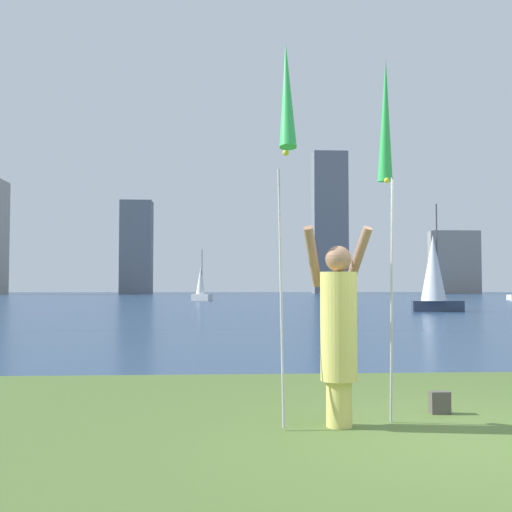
{
  "coord_description": "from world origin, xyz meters",
  "views": [
    {
      "loc": [
        -2.33,
        -5.6,
        1.41
      ],
      "look_at": [
        -1.21,
        13.78,
        2.31
      ],
      "focal_mm": 44.16,
      "sensor_mm": 36.0,
      "label": 1
    }
  ],
  "objects_px": {
    "kite_flag_left": "(286,104)",
    "sailboat_8": "(201,286)",
    "person": "(339,327)",
    "sailboat_7": "(434,273)",
    "bag": "(440,403)",
    "kite_flag_right": "(386,126)"
  },
  "relations": [
    {
      "from": "kite_flag_left",
      "to": "sailboat_8",
      "type": "height_order",
      "value": "sailboat_8"
    },
    {
      "from": "person",
      "to": "sailboat_7",
      "type": "bearing_deg",
      "value": 55.78
    },
    {
      "from": "bag",
      "to": "person",
      "type": "bearing_deg",
      "value": -155.45
    },
    {
      "from": "kite_flag_right",
      "to": "sailboat_7",
      "type": "distance_m",
      "value": 28.07
    },
    {
      "from": "bag",
      "to": "sailboat_7",
      "type": "relative_size",
      "value": 0.04
    },
    {
      "from": "kite_flag_right",
      "to": "kite_flag_left",
      "type": "bearing_deg",
      "value": -147.48
    },
    {
      "from": "kite_flag_left",
      "to": "person",
      "type": "bearing_deg",
      "value": 39.2
    },
    {
      "from": "sailboat_7",
      "to": "sailboat_8",
      "type": "bearing_deg",
      "value": 118.47
    },
    {
      "from": "sailboat_7",
      "to": "sailboat_8",
      "type": "height_order",
      "value": "sailboat_7"
    },
    {
      "from": "bag",
      "to": "sailboat_8",
      "type": "bearing_deg",
      "value": 94.68
    },
    {
      "from": "person",
      "to": "sailboat_7",
      "type": "distance_m",
      "value": 28.51
    },
    {
      "from": "kite_flag_left",
      "to": "kite_flag_right",
      "type": "distance_m",
      "value": 1.36
    },
    {
      "from": "kite_flag_right",
      "to": "sailboat_8",
      "type": "bearing_deg",
      "value": 93.91
    },
    {
      "from": "sailboat_8",
      "to": "kite_flag_right",
      "type": "bearing_deg",
      "value": -86.09
    },
    {
      "from": "bag",
      "to": "sailboat_8",
      "type": "height_order",
      "value": "sailboat_8"
    },
    {
      "from": "kite_flag_right",
      "to": "bag",
      "type": "height_order",
      "value": "kite_flag_right"
    },
    {
      "from": "kite_flag_left",
      "to": "sailboat_7",
      "type": "distance_m",
      "value": 29.15
    },
    {
      "from": "person",
      "to": "bag",
      "type": "relative_size",
      "value": 8.34
    },
    {
      "from": "person",
      "to": "kite_flag_right",
      "type": "relative_size",
      "value": 0.52
    },
    {
      "from": "bag",
      "to": "sailboat_7",
      "type": "height_order",
      "value": "sailboat_7"
    },
    {
      "from": "kite_flag_left",
      "to": "sailboat_8",
      "type": "xyz_separation_m",
      "value": [
        -2.31,
        51.18,
        -1.81
      ]
    },
    {
      "from": "kite_flag_left",
      "to": "kite_flag_right",
      "type": "relative_size",
      "value": 0.97
    }
  ]
}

